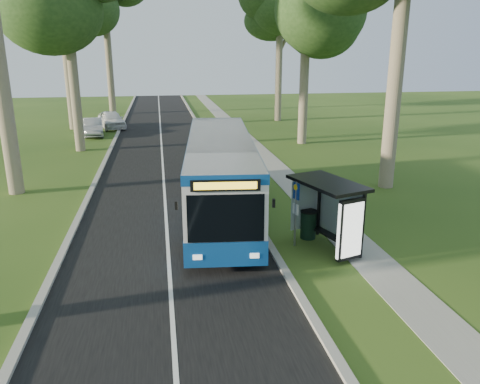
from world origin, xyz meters
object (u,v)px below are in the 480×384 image
(bus, at_px, (220,175))
(car_white, at_px, (111,120))
(car_silver, at_px, (93,127))
(bus_stop_sign, at_px, (296,206))
(bus_shelter, at_px, (335,205))
(litter_bin, at_px, (308,224))

(bus, distance_m, car_white, 25.13)
(car_silver, bearing_deg, bus_stop_sign, -76.25)
(car_white, bearing_deg, car_silver, -124.24)
(bus_stop_sign, bearing_deg, bus_shelter, -56.15)
(bus_shelter, bearing_deg, car_silver, 95.78)
(litter_bin, relative_size, car_silver, 0.25)
(bus_stop_sign, bearing_deg, car_white, 88.02)
(bus_shelter, height_order, car_white, bus_shelter)
(bus_stop_sign, xyz_separation_m, litter_bin, (0.68, 0.59, -0.92))
(bus, relative_size, bus_stop_sign, 5.29)
(bus, distance_m, bus_stop_sign, 4.45)
(bus_stop_sign, bearing_deg, litter_bin, 22.33)
(bus_shelter, distance_m, car_white, 30.59)
(bus_shelter, xyz_separation_m, car_white, (-9.71, 28.99, -0.91))
(bus_stop_sign, distance_m, litter_bin, 1.29)
(bus_shelter, height_order, car_silver, bus_shelter)
(litter_bin, bearing_deg, bus, 129.57)
(bus_stop_sign, relative_size, car_silver, 0.56)
(bus, bearing_deg, car_silver, 116.38)
(bus, relative_size, car_white, 2.70)
(bus, xyz_separation_m, bus_shelter, (3.16, -4.75, 0.03))
(car_silver, bearing_deg, bus_shelter, -74.79)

